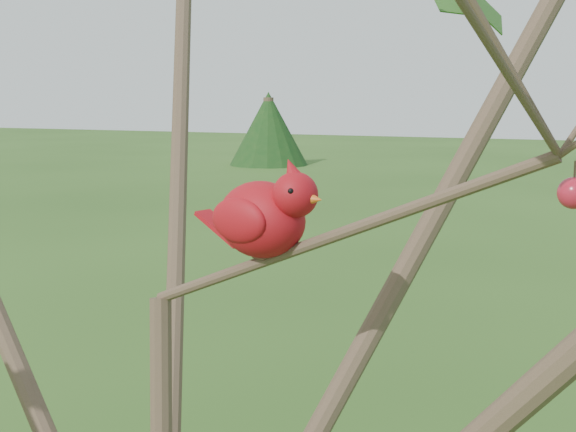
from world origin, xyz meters
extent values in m
sphere|color=#B6192C|center=(0.57, 0.08, 2.15)|extent=(0.04, 0.04, 0.04)
ellipsoid|color=#AF0F14|center=(0.14, 0.08, 2.09)|extent=(0.17, 0.14, 0.11)
sphere|color=#AF0F14|center=(0.20, 0.07, 2.13)|extent=(0.08, 0.08, 0.07)
cone|color=#AF0F14|center=(0.19, 0.07, 2.17)|extent=(0.06, 0.05, 0.05)
cone|color=#D85914|center=(0.23, 0.06, 2.13)|extent=(0.03, 0.03, 0.02)
ellipsoid|color=black|center=(0.22, 0.06, 2.13)|extent=(0.03, 0.04, 0.03)
cube|color=#AF0F14|center=(0.06, 0.11, 2.07)|extent=(0.09, 0.05, 0.05)
ellipsoid|color=#AF0F14|center=(0.14, 0.13, 2.09)|extent=(0.10, 0.06, 0.07)
ellipsoid|color=#AF0F14|center=(0.12, 0.04, 2.09)|extent=(0.10, 0.06, 0.07)
cylinder|color=#403122|center=(-10.09, 22.10, 1.06)|extent=(0.32, 0.32, 2.13)
cone|color=#143713|center=(-10.09, 22.10, 1.15)|extent=(2.48, 2.48, 2.31)
camera|label=1|loc=(0.64, -0.96, 2.27)|focal=50.00mm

